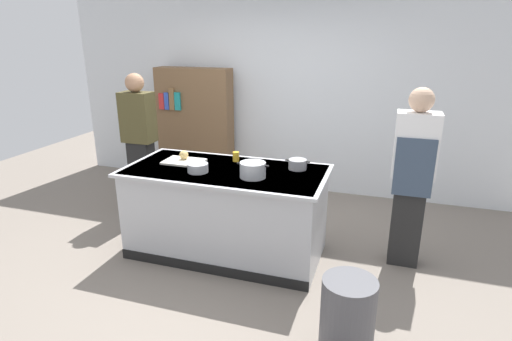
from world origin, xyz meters
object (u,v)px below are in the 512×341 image
(mixing_bowl, at_px, (198,168))
(bookshelf, at_px, (195,127))
(onion, at_px, (184,155))
(stock_pot, at_px, (253,170))
(sauce_pan, at_px, (298,164))
(person_chef, at_px, (412,175))
(trash_bin, at_px, (348,315))
(person_guest, at_px, (140,141))
(juice_cup, at_px, (236,157))

(mixing_bowl, bearing_deg, bookshelf, 116.63)
(bookshelf, bearing_deg, onion, -67.62)
(stock_pot, height_order, bookshelf, bookshelf)
(sauce_pan, xyz_separation_m, bookshelf, (-1.87, 1.57, -0.10))
(stock_pot, bearing_deg, person_chef, 18.85)
(trash_bin, relative_size, person_guest, 0.32)
(sauce_pan, xyz_separation_m, person_chef, (1.06, 0.11, -0.03))
(person_chef, height_order, bookshelf, person_chef)
(stock_pot, distance_m, mixing_bowl, 0.55)
(sauce_pan, xyz_separation_m, juice_cup, (-0.66, 0.06, 0.00))
(sauce_pan, height_order, trash_bin, sauce_pan)
(stock_pot, height_order, mixing_bowl, stock_pot)
(trash_bin, bearing_deg, stock_pot, 138.33)
(person_guest, relative_size, bookshelf, 1.01)
(person_guest, bearing_deg, stock_pot, 58.84)
(bookshelf, bearing_deg, mixing_bowl, -63.37)
(trash_bin, relative_size, person_chef, 0.32)
(person_chef, distance_m, person_guest, 3.15)
(person_chef, bearing_deg, mixing_bowl, 85.72)
(person_guest, bearing_deg, sauce_pan, 71.78)
(bookshelf, bearing_deg, person_chef, -26.48)
(juice_cup, relative_size, person_chef, 0.06)
(stock_pot, relative_size, sauce_pan, 1.26)
(sauce_pan, relative_size, bookshelf, 0.14)
(juice_cup, bearing_deg, person_guest, 164.10)
(trash_bin, distance_m, person_guest, 3.29)
(sauce_pan, relative_size, person_chef, 0.14)
(onion, distance_m, bookshelf, 1.82)
(person_chef, bearing_deg, sauce_pan, 77.51)
(sauce_pan, xyz_separation_m, trash_bin, (0.66, -1.26, -0.67))
(onion, relative_size, mixing_bowl, 0.47)
(juice_cup, relative_size, bookshelf, 0.06)
(stock_pot, distance_m, trash_bin, 1.51)
(trash_bin, bearing_deg, mixing_bowl, 150.60)
(mixing_bowl, bearing_deg, stock_pot, 1.96)
(person_chef, bearing_deg, person_guest, 65.16)
(person_chef, xyz_separation_m, bookshelf, (-2.93, 1.46, -0.06))
(stock_pot, distance_m, bookshelf, 2.47)
(stock_pot, distance_m, sauce_pan, 0.50)
(stock_pot, height_order, person_guest, person_guest)
(mixing_bowl, distance_m, bookshelf, 2.19)
(mixing_bowl, height_order, bookshelf, bookshelf)
(stock_pot, bearing_deg, onion, 162.88)
(mixing_bowl, xyz_separation_m, juice_cup, (0.22, 0.44, 0.01))
(bookshelf, bearing_deg, sauce_pan, -40.10)
(stock_pot, height_order, person_chef, person_chef)
(sauce_pan, bearing_deg, person_guest, 167.56)
(onion, xyz_separation_m, juice_cup, (0.51, 0.16, -0.02))
(onion, relative_size, bookshelf, 0.06)
(person_chef, bearing_deg, juice_cup, 73.34)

